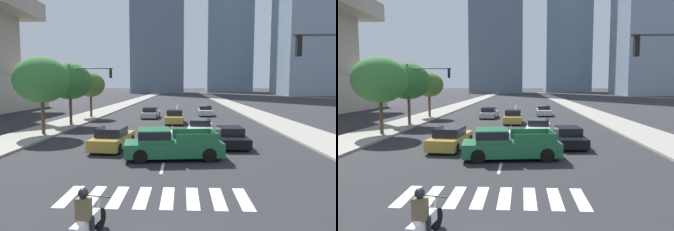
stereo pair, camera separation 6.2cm
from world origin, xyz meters
The scene contains 16 objects.
sidewalk_east centered at (11.10, 30.00, 0.07)m, with size 4.00×260.00×0.15m, color gray.
sidewalk_west centered at (-11.10, 30.00, 0.07)m, with size 4.00×260.00×0.15m, color gray.
crosswalk_near centered at (0.00, 5.02, 0.00)m, with size 6.75×2.25×0.01m.
lane_divider_center centered at (0.00, 33.02, 0.00)m, with size 0.14×50.00×0.01m.
motorcycle_trailing centered at (-1.48, 1.67, 0.58)m, with size 0.72×2.21×1.49m.
pickup_truck centered at (0.22, 10.95, 0.81)m, with size 5.51×2.70×1.67m.
sedan_white_0 centered at (2.46, 19.64, 0.57)m, with size 2.28×4.54×1.23m.
sedan_silver_1 centered at (4.03, 35.92, 0.59)m, with size 1.92×4.66×1.27m.
sedan_gold_2 centered at (-3.48, 13.66, 0.63)m, with size 2.18×4.70×1.37m.
sedan_silver_3 centered at (-2.96, 32.30, 0.59)m, with size 2.03×4.31×1.28m.
sedan_gold_4 centered at (0.15, 27.00, 0.63)m, with size 1.91×4.39×1.37m.
sedan_black_5 centered at (4.19, 14.89, 0.58)m, with size 1.98×4.35×1.25m.
traffic_signal_far centered at (-8.31, 23.75, 4.18)m, with size 4.57×0.28×5.87m.
street_tree_nearest centered at (-10.30, 18.70, 4.47)m, with size 4.35×4.35×6.18m.
street_tree_second centered at (-10.30, 24.98, 4.42)m, with size 4.29×4.29×6.10m.
street_tree_third centered at (-10.30, 31.99, 4.07)m, with size 3.49×3.49×5.42m.
Camera 1 is at (0.97, -5.84, 4.04)m, focal length 33.32 mm.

